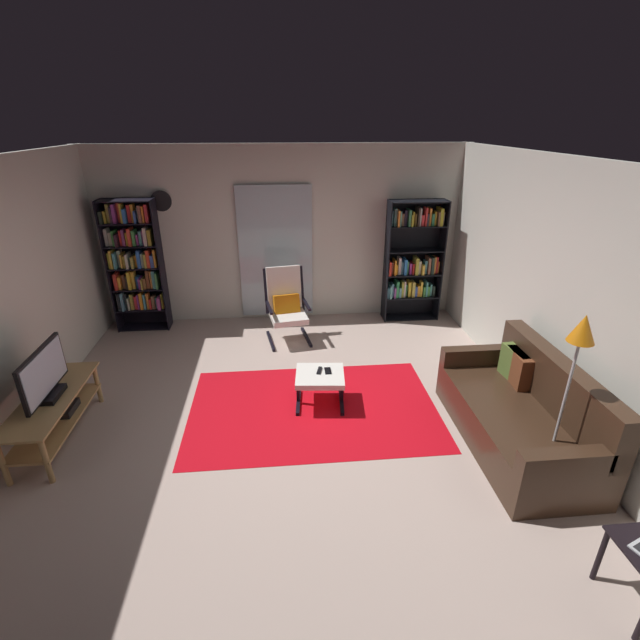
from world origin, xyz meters
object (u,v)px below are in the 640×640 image
tv_remote (319,371)px  television (44,376)px  bookshelf_near_tv (135,262)px  lounge_armchair (286,303)px  cell_phone (328,371)px  bookshelf_near_sofa (413,259)px  tv_stand (55,410)px  ottoman (320,379)px  wall_clock (161,201)px  floor_lamp_by_sofa (578,350)px  leather_sofa (521,414)px

tv_remote → television: bearing=-156.4°
bookshelf_near_tv → lounge_armchair: (2.14, -0.56, -0.49)m
cell_phone → bookshelf_near_sofa: bearing=55.4°
bookshelf_near_sofa → lounge_armchair: bearing=-164.2°
bookshelf_near_sofa → tv_stand: bearing=-148.6°
ottoman → tv_remote: (-0.00, 0.05, 0.08)m
wall_clock → lounge_armchair: bearing=-23.5°
bookshelf_near_sofa → lounge_armchair: (-1.95, -0.55, -0.42)m
bookshelf_near_tv → lounge_armchair: 2.26m
cell_phone → floor_lamp_by_sofa: bearing=-37.1°
television → cell_phone: television is taller
television → floor_lamp_by_sofa: bearing=-12.2°
leather_sofa → lounge_armchair: lounge_armchair is taller
bookshelf_near_tv → ottoman: bookshelf_near_tv is taller
floor_lamp_by_sofa → wall_clock: bearing=135.9°
bookshelf_near_sofa → tv_remote: bearing=-126.4°
leather_sofa → ottoman: size_ratio=3.30×
bookshelf_near_tv → cell_phone: 3.44m
lounge_armchair → ottoman: size_ratio=1.82×
bookshelf_near_tv → wall_clock: bearing=22.4°
bookshelf_near_tv → leather_sofa: 5.35m
lounge_armchair → floor_lamp_by_sofa: floor_lamp_by_sofa is taller
bookshelf_near_sofa → tv_remote: 2.81m
bookshelf_near_tv → bookshelf_near_sofa: bearing=-0.1°
wall_clock → television: bearing=-102.2°
television → cell_phone: size_ratio=5.72×
bookshelf_near_sofa → floor_lamp_by_sofa: (0.25, -3.58, 0.32)m
tv_stand → bookshelf_near_sofa: 5.02m
bookshelf_near_tv → bookshelf_near_sofa: 4.08m
lounge_armchair → ottoman: lounge_armchair is taller
tv_remote → cell_phone: tv_remote is taller
television → lounge_armchair: size_ratio=0.78×
bookshelf_near_sofa → cell_phone: (-1.54, -2.22, -0.57)m
leather_sofa → wall_clock: wall_clock is taller
tv_remote → tv_stand: bearing=-156.8°
wall_clock → bookshelf_near_tv: bearing=-157.6°
ottoman → tv_remote: bearing=91.3°
bookshelf_near_tv → ottoman: size_ratio=3.40×
cell_phone → floor_lamp_by_sofa: 2.42m
leather_sofa → bookshelf_near_sofa: bearing=94.4°
television → leather_sofa: (4.49, -0.46, -0.40)m
floor_lamp_by_sofa → tv_stand: bearing=167.6°
bookshelf_near_sofa → leather_sofa: (0.24, -3.08, -0.64)m
bookshelf_near_tv → wall_clock: size_ratio=6.59×
bookshelf_near_tv → lounge_armchair: bookshelf_near_tv is taller
lounge_armchair → bookshelf_near_sofa: bearing=15.8°
leather_sofa → tv_remote: size_ratio=12.86×
ottoman → wall_clock: bearing=129.3°
leather_sofa → ottoman: bearing=156.5°
television → ottoman: (2.62, 0.35, -0.39)m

